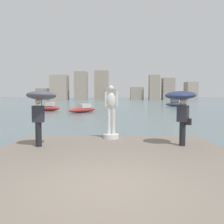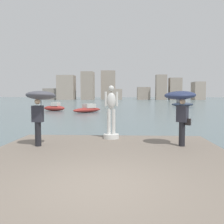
{
  "view_description": "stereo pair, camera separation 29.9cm",
  "coord_description": "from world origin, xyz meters",
  "px_view_note": "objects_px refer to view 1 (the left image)",
  "views": [
    {
      "loc": [
        0.21,
        -5.08,
        2.27
      ],
      "look_at": [
        0.0,
        5.34,
        1.55
      ],
      "focal_mm": 40.09,
      "sensor_mm": 36.0,
      "label": 1
    },
    {
      "loc": [
        0.51,
        -5.07,
        2.27
      ],
      "look_at": [
        0.0,
        5.34,
        1.55
      ],
      "focal_mm": 40.09,
      "sensor_mm": 36.0,
      "label": 2
    }
  ],
  "objects_px": {
    "statue_white_figure": "(111,117)",
    "boat_mid": "(83,109)",
    "boat_near": "(49,108)",
    "boat_leftward": "(176,104)",
    "onlooker_left": "(41,101)",
    "onlooker_right": "(181,101)"
  },
  "relations": [
    {
      "from": "boat_near",
      "to": "boat_mid",
      "type": "relative_size",
      "value": 0.78
    },
    {
      "from": "statue_white_figure",
      "to": "boat_mid",
      "type": "bearing_deg",
      "value": 101.04
    },
    {
      "from": "onlooker_left",
      "to": "boat_leftward",
      "type": "distance_m",
      "value": 42.95
    },
    {
      "from": "statue_white_figure",
      "to": "onlooker_right",
      "type": "height_order",
      "value": "statue_white_figure"
    },
    {
      "from": "boat_near",
      "to": "boat_mid",
      "type": "xyz_separation_m",
      "value": [
        5.18,
        -2.89,
        -0.05
      ]
    },
    {
      "from": "statue_white_figure",
      "to": "boat_near",
      "type": "relative_size",
      "value": 0.66
    },
    {
      "from": "statue_white_figure",
      "to": "boat_mid",
      "type": "relative_size",
      "value": 0.51
    },
    {
      "from": "statue_white_figure",
      "to": "boat_leftward",
      "type": "relative_size",
      "value": 0.54
    },
    {
      "from": "onlooker_left",
      "to": "boat_leftward",
      "type": "xyz_separation_m",
      "value": [
        14.32,
        40.47,
        -1.47
      ]
    },
    {
      "from": "onlooker_right",
      "to": "boat_mid",
      "type": "xyz_separation_m",
      "value": [
        -6.81,
        22.99,
        -1.64
      ]
    },
    {
      "from": "statue_white_figure",
      "to": "boat_leftward",
      "type": "height_order",
      "value": "statue_white_figure"
    },
    {
      "from": "statue_white_figure",
      "to": "onlooker_left",
      "type": "height_order",
      "value": "statue_white_figure"
    },
    {
      "from": "boat_near",
      "to": "boat_leftward",
      "type": "bearing_deg",
      "value": 33.96
    },
    {
      "from": "onlooker_left",
      "to": "boat_near",
      "type": "bearing_deg",
      "value": 104.77
    },
    {
      "from": "boat_leftward",
      "to": "onlooker_right",
      "type": "bearing_deg",
      "value": -102.94
    },
    {
      "from": "onlooker_right",
      "to": "boat_mid",
      "type": "bearing_deg",
      "value": 106.51
    },
    {
      "from": "onlooker_left",
      "to": "boat_near",
      "type": "distance_m",
      "value": 27.12
    },
    {
      "from": "statue_white_figure",
      "to": "onlooker_left",
      "type": "relative_size",
      "value": 1.11
    },
    {
      "from": "onlooker_left",
      "to": "boat_mid",
      "type": "distance_m",
      "value": 23.42
    },
    {
      "from": "boat_mid",
      "to": "statue_white_figure",
      "type": "bearing_deg",
      "value": -78.96
    },
    {
      "from": "boat_near",
      "to": "boat_leftward",
      "type": "distance_m",
      "value": 25.58
    },
    {
      "from": "onlooker_left",
      "to": "boat_near",
      "type": "relative_size",
      "value": 0.59
    }
  ]
}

